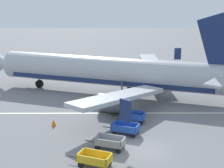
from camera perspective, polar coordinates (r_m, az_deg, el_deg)
ground_plane at (r=29.59m, az=5.26°, el=-10.87°), size 220.00×220.00×0.00m
apron_stripe at (r=37.92m, az=3.98°, el=-4.93°), size 120.00×0.36×0.01m
airplane at (r=43.77m, az=0.72°, el=1.96°), size 36.57×29.75×11.34m
baggage_cart_nearest at (r=26.53m, az=-2.96°, el=-12.57°), size 3.57×2.24×1.07m
baggage_cart_second_in_row at (r=29.25m, az=-0.40°, el=-9.82°), size 3.59×2.16×1.07m
baggage_cart_third_in_row at (r=32.13m, az=2.26°, el=-7.50°), size 3.57×2.22×1.07m
baggage_cart_fourth_in_row at (r=35.11m, az=3.50°, el=-5.54°), size 3.61×2.06×1.07m
traffic_cone_near_plane at (r=34.69m, az=-9.85°, el=-6.46°), size 0.51×0.51×0.67m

